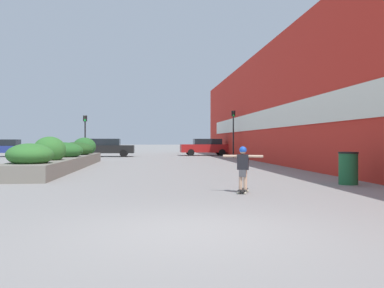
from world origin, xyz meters
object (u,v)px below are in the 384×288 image
(car_rightmost, at_px, (206,147))
(car_center_left, at_px, (107,147))
(skateboarder, at_px, (243,163))
(car_leftmost, at_px, (5,148))
(skateboard, at_px, (243,190))
(traffic_light_left, at_px, (85,129))
(car_center_right, at_px, (322,147))
(traffic_light_right, at_px, (233,126))
(trash_bin, at_px, (348,168))

(car_rightmost, bearing_deg, car_center_left, 103.60)
(skateboarder, bearing_deg, car_leftmost, 139.35)
(car_rightmost, bearing_deg, skateboard, 174.50)
(car_center_left, xyz_separation_m, traffic_light_left, (-1.27, -3.81, 1.47))
(skateboard, bearing_deg, car_leftmost, 139.35)
(car_center_right, distance_m, traffic_light_left, 21.17)
(skateboarder, relative_size, traffic_light_right, 0.30)
(car_rightmost, xyz_separation_m, traffic_light_left, (-10.18, -5.96, 1.47))
(skateboarder, height_order, car_center_left, car_center_left)
(car_leftmost, height_order, traffic_light_right, traffic_light_right)
(traffic_light_left, bearing_deg, trash_bin, -61.77)
(car_leftmost, distance_m, traffic_light_right, 19.72)
(car_center_right, distance_m, traffic_light_right, 10.16)
(car_center_left, bearing_deg, car_center_right, 91.28)
(skateboard, bearing_deg, car_rightmost, 105.09)
(car_rightmost, relative_size, traffic_light_left, 1.39)
(car_center_left, distance_m, car_rightmost, 9.17)
(traffic_light_right, bearing_deg, car_center_right, 25.06)
(trash_bin, xyz_separation_m, car_center_right, (9.51, 25.06, 0.25))
(skateboarder, xyz_separation_m, car_center_left, (-6.16, 26.43, 0.03))
(skateboard, height_order, car_center_right, car_center_right)
(car_center_right, height_order, traffic_light_right, traffic_light_right)
(car_leftmost, height_order, car_rightmost, car_rightmost)
(skateboarder, bearing_deg, traffic_light_left, 128.78)
(traffic_light_left, bearing_deg, skateboarder, -71.82)
(skateboard, distance_m, car_center_left, 27.14)
(car_center_right, bearing_deg, trash_bin, -20.78)
(car_center_right, bearing_deg, skateboarder, -26.27)
(trash_bin, bearing_deg, car_rightmost, 92.13)
(skateboarder, distance_m, traffic_light_right, 23.07)
(car_center_right, bearing_deg, car_rightmost, -99.31)
(car_leftmost, relative_size, car_center_left, 0.83)
(car_center_left, bearing_deg, trash_bin, 21.91)
(trash_bin, bearing_deg, traffic_light_right, 88.77)
(traffic_light_right, bearing_deg, traffic_light_left, -179.99)
(traffic_light_left, xyz_separation_m, traffic_light_right, (11.63, 0.00, 0.27))
(skateboarder, distance_m, car_rightmost, 28.71)
(traffic_light_right, bearing_deg, trash_bin, -91.23)
(car_center_left, relative_size, car_rightmost, 0.99)
(skateboard, height_order, car_leftmost, car_leftmost)
(skateboarder, bearing_deg, traffic_light_right, 100.09)
(car_center_right, relative_size, traffic_light_left, 1.36)
(car_center_left, bearing_deg, traffic_light_left, -18.49)
(car_center_right, bearing_deg, skateboard, -26.27)
(skateboard, bearing_deg, traffic_light_left, 128.78)
(trash_bin, distance_m, car_center_right, 26.81)
(car_leftmost, xyz_separation_m, traffic_light_right, (19.10, -4.55, 1.76))
(car_center_left, xyz_separation_m, traffic_light_right, (10.35, -3.81, 1.74))
(car_center_right, relative_size, car_rightmost, 0.98)
(car_center_left, bearing_deg, skateboarder, 13.12)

